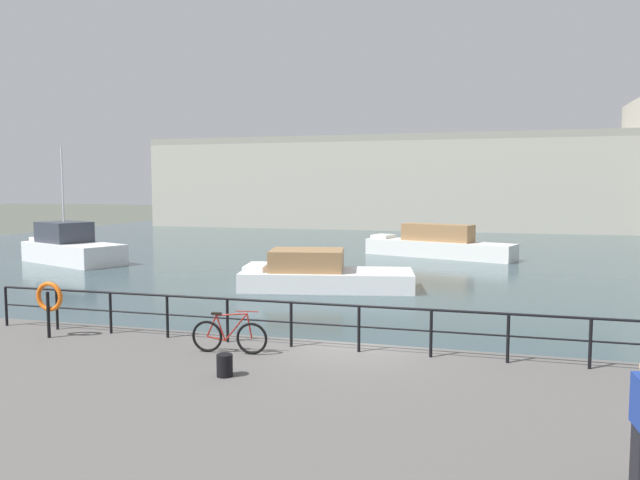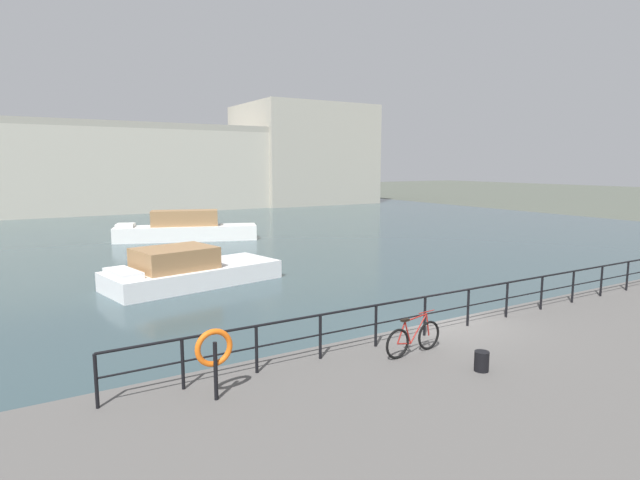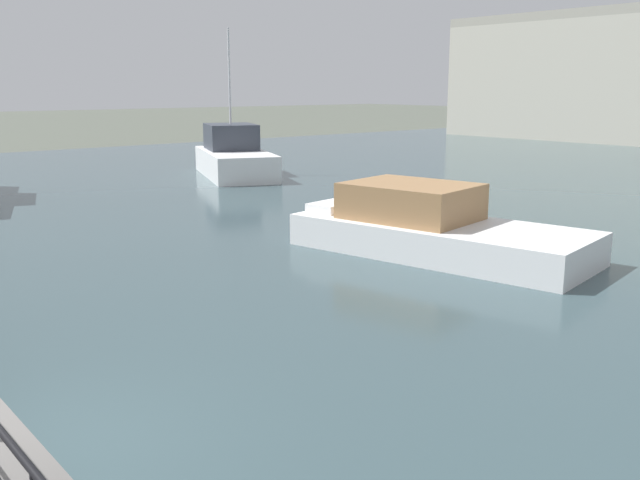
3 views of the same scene
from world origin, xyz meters
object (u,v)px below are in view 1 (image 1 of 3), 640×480
Objects in this scene: harbor_building at (529,180)px; moored_cabin_cruiser at (437,245)px; mooring_bollard at (225,365)px; moored_harbor_tender at (71,247)px; life_ring_stand at (49,298)px; moored_white_yacht at (320,274)px; parked_bicycle at (229,336)px.

harbor_building reaches higher than moored_cabin_cruiser.
moored_cabin_cruiser reaches higher than mooring_bollard.
mooring_bollard is at bearing 156.02° from moored_harbor_tender.
moored_cabin_cruiser is (-7.13, -28.44, -4.35)m from harbor_building.
moored_harbor_tender reaches higher than life_ring_stand.
moored_white_yacht reaches higher than mooring_bollard.
harbor_building is 6.92× the size of moored_cabin_cruiser.
moored_harbor_tender is at bearing -27.26° from moored_white_yacht.
life_ring_stand is at bearing 64.41° from moored_white_yacht.
harbor_building is 9.10× the size of moored_harbor_tender.
life_ring_stand reaches higher than moored_white_yacht.
harbor_building is 8.53× the size of moored_white_yacht.
life_ring_stand is (-5.47, 1.70, 0.75)m from mooring_bollard.
moored_cabin_cruiser is (20.63, 8.71, -0.12)m from moored_harbor_tender.
moored_white_yacht is 14.77m from mooring_bollard.
harbor_building is at bearing -84.59° from moored_cabin_cruiser.
life_ring_stand is (13.25, -17.81, 0.81)m from moored_harbor_tender.
mooring_bollard is at bearing -73.61° from parked_bicycle.
parked_bicycle is 1.27× the size of life_ring_stand.
harbor_building is 29.64m from moored_cabin_cruiser.
mooring_bollard is (2.08, -14.62, 0.32)m from moored_white_yacht.
harbor_building is at bearing -104.57° from moored_harbor_tender.
moored_cabin_cruiser is 26.78m from parked_bicycle.
parked_bicycle is (-9.64, -55.10, -4.00)m from harbor_building.
moored_white_yacht is 17.92× the size of mooring_bollard.
moored_cabin_cruiser reaches higher than moored_white_yacht.
moored_harbor_tender is 22.39m from moored_cabin_cruiser.
mooring_bollard is (-9.04, -56.66, -4.17)m from harbor_building.
moored_harbor_tender is 22.22m from life_ring_stand.
life_ring_stand is (-7.38, -26.52, 0.93)m from moored_cabin_cruiser.
harbor_building reaches higher than moored_white_yacht.
harbor_building reaches higher than mooring_bollard.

